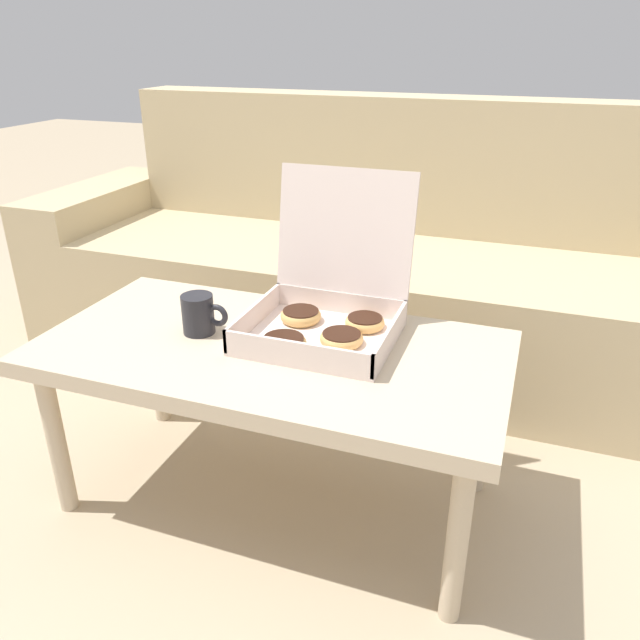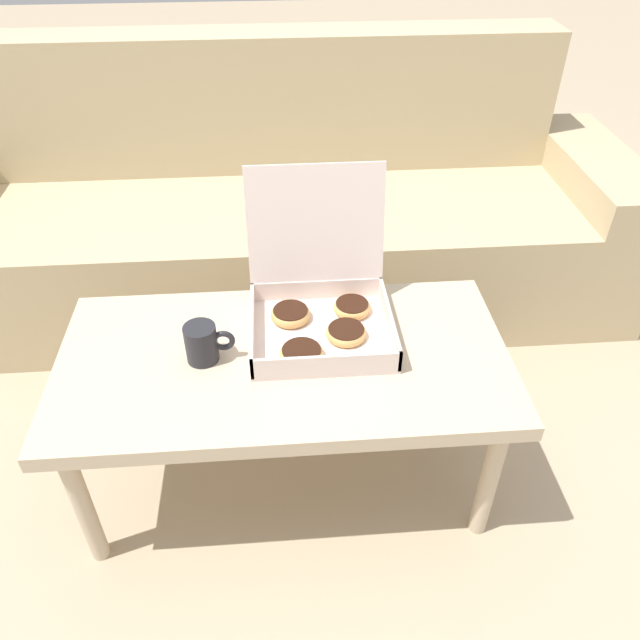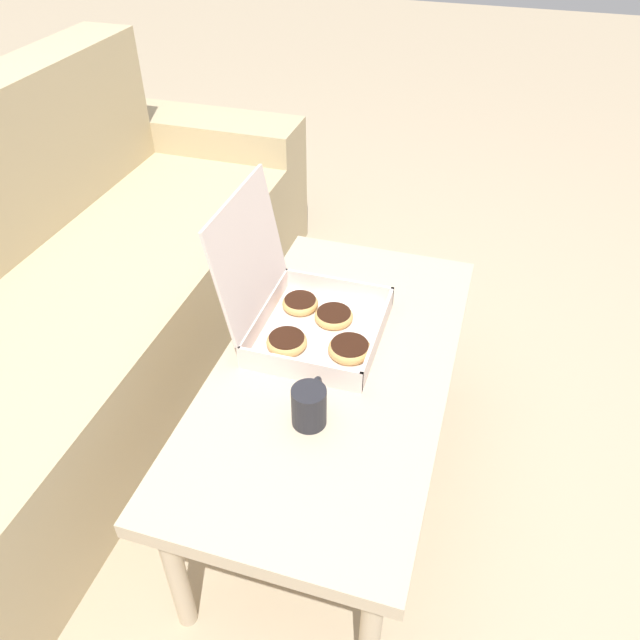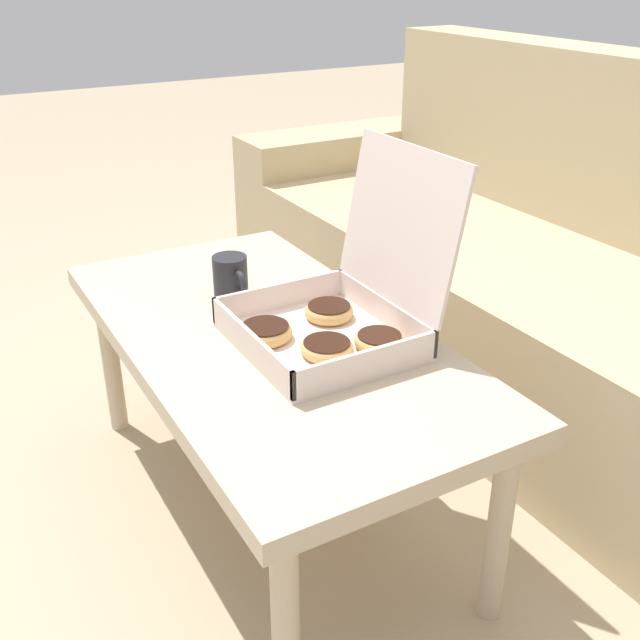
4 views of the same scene
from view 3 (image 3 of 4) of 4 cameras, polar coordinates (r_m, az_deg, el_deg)
ground_plane at (r=1.86m, az=-2.80°, el=-13.34°), size 12.00×12.00×0.00m
couch at (r=1.98m, az=-25.07°, el=-1.40°), size 2.51×0.76×0.89m
coffee_table at (r=1.53m, az=1.33°, el=-5.39°), size 1.08×0.55×0.44m
pastry_box at (r=1.55m, az=-1.45°, el=0.65°), size 0.34×0.36×0.36m
coffee_mug at (r=1.34m, az=-0.97°, el=-7.80°), size 0.12×0.08×0.10m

